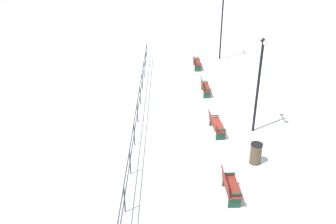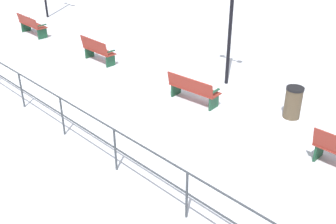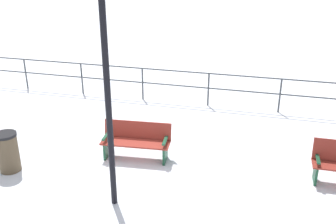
% 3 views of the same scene
% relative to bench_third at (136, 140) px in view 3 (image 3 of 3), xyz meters
% --- Properties ---
extents(ground_plane, '(80.00, 80.00, 0.00)m').
position_rel_bench_third_xyz_m(ground_plane, '(0.03, 0.01, -0.44)').
color(ground_plane, white).
rests_on(ground_plane, ground).
extents(bench_third, '(0.69, 1.65, 0.85)m').
position_rel_bench_third_xyz_m(bench_third, '(0.00, 0.00, 0.00)').
color(bench_third, maroon).
rests_on(bench_third, ground).
extents(lamppost_middle, '(0.23, 1.04, 4.50)m').
position_rel_bench_third_xyz_m(lamppost_middle, '(1.83, 0.17, 2.52)').
color(lamppost_middle, black).
rests_on(lamppost_middle, ground).
extents(waterfront_railing, '(0.05, 23.86, 1.08)m').
position_rel_bench_third_xyz_m(waterfront_railing, '(-3.73, 0.01, 0.29)').
color(waterfront_railing, '#383D42').
rests_on(waterfront_railing, ground).
extents(trash_bin, '(0.49, 0.49, 0.91)m').
position_rel_bench_third_xyz_m(trash_bin, '(1.29, -2.54, 0.01)').
color(trash_bin, brown).
rests_on(trash_bin, ground).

